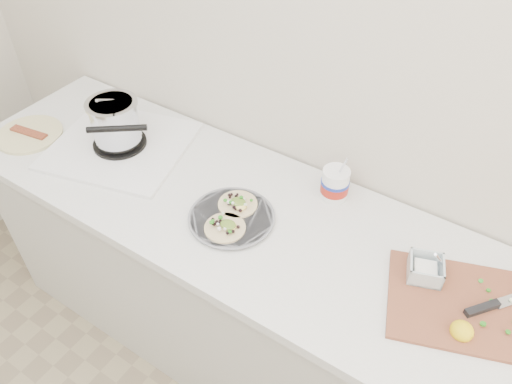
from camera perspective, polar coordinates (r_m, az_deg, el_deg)
The scene contains 6 objects.
counter at distance 1.98m, azimuth 1.48°, elevation -12.21°, with size 2.44×0.66×0.90m.
stove at distance 1.95m, azimuth -15.59°, elevation 6.81°, with size 0.60×0.57×0.24m.
taco_plate at distance 1.63m, azimuth -2.82°, elevation -2.71°, with size 0.28×0.28×0.04m.
tub at distance 1.69m, azimuth 9.11°, elevation 1.13°, with size 0.10×0.10×0.21m.
cutboard at distance 1.53m, azimuth 23.03°, elevation -11.35°, with size 0.52×0.44×0.07m.
bacon_plate at distance 2.17m, azimuth -24.47°, elevation 6.03°, with size 0.25×0.25×0.02m.
Camera 1 is at (0.58, 0.45, 2.08)m, focal length 35.00 mm.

